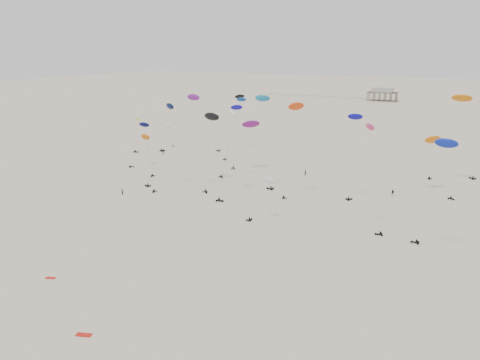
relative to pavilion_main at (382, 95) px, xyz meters
The scene contains 29 objects.
ground_plane 150.39m from the pavilion_main, 86.19° to the right, with size 900.00×900.00×0.00m, color beige.
pavilion_main is the anchor object (origin of this frame).
pier_fence 52.11m from the pavilion_main, behind, with size 80.20×0.20×1.50m.
rig_0 251.15m from the pavilion_main, 92.76° to the right, with size 8.52×15.01×27.46m.
rig_1 243.24m from the pavilion_main, 82.32° to the right, with size 4.08×7.37×22.03m.
rig_2 201.30m from the pavilion_main, 96.44° to the right, with size 7.26×13.01×21.90m.
rig_3 245.58m from the pavilion_main, 97.51° to the right, with size 9.31×7.83×16.48m.
rig_5 239.71m from the pavilion_main, 99.24° to the right, with size 5.03×8.47×10.98m.
rig_6 230.51m from the pavilion_main, 77.16° to the right, with size 10.35×12.47×16.67m.
rig_7 235.57m from the pavilion_main, 91.36° to the right, with size 4.98×9.11×21.69m.
rig_8 244.68m from the pavilion_main, 85.97° to the right, with size 4.37×11.70×24.64m.
rig_9 270.49m from the pavilion_main, 78.32° to the right, with size 6.59×4.11×21.67m.
rig_10 252.58m from the pavilion_main, 94.32° to the right, with size 6.55×10.46×23.41m.
rig_11 226.81m from the pavilion_main, 103.74° to the right, with size 4.15×6.93×12.96m.
rig_12 263.10m from the pavilion_main, 81.07° to the right, with size 7.66×10.50×22.92m.
rig_13 241.93m from the pavilion_main, 88.19° to the right, with size 8.13×6.53×25.77m.
rig_14 250.63m from the pavilion_main, 89.69° to the right, with size 6.12×16.07×23.35m.
rig_15 224.76m from the pavilion_main, 91.28° to the right, with size 8.30×9.22×15.91m.
rig_16 215.07m from the pavilion_main, 102.77° to the right, with size 6.65×12.63×11.03m.
rig_18 242.60m from the pavilion_main, 92.16° to the right, with size 10.23×17.61×23.40m.
rig_19 266.72m from the pavilion_main, 86.14° to the right, with size 5.03×7.22×9.86m.
rig_20 215.29m from the pavilion_main, 93.83° to the right, with size 5.91×8.03×21.61m.
rig_21 217.76m from the pavilion_main, 75.10° to the right, with size 9.92×7.27×25.54m.
spectator_0 268.04m from the pavilion_main, 94.88° to the right, with size 0.73×0.50×2.00m, color black.
spectator_1 239.55m from the pavilion_main, 79.70° to the right, with size 0.98×0.57×2.00m, color black.
spectator_2 224.66m from the pavilion_main, 100.77° to the right, with size 1.33×0.71×2.25m, color black.
spectator_3 227.00m from the pavilion_main, 86.15° to the right, with size 0.84×0.58×2.31m, color black.
grounded_kite_a 320.27m from the pavilion_main, 87.48° to the right, with size 2.20×0.90×0.08m, color #B7140B.
grounded_kite_b 309.91m from the pavilion_main, 90.58° to the right, with size 1.80×0.70×0.07m, color red.
Camera 1 is at (48.20, -11.12, 38.39)m, focal length 35.00 mm.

